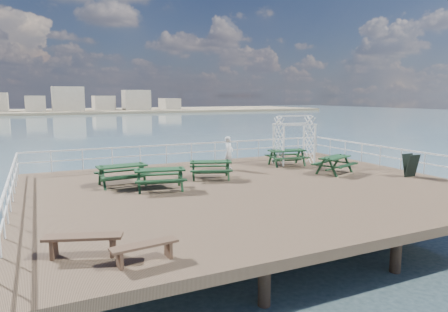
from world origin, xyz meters
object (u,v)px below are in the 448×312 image
at_px(picnic_table_e, 335,161).
at_px(person, 229,153).
at_px(picnic_table_a, 160,175).
at_px(trellis_arbor, 294,142).
at_px(picnic_table_c, 287,154).
at_px(flat_bench_far, 145,248).
at_px(flat_bench_near, 83,241).
at_px(picnic_table_d, 122,171).
at_px(picnic_table_b, 210,166).

height_order(picnic_table_e, person, person).
distance_m(picnic_table_a, trellis_arbor, 9.06).
distance_m(trellis_arbor, person, 4.06).
relative_size(picnic_table_a, picnic_table_c, 1.04).
xyz_separation_m(picnic_table_a, flat_bench_far, (-2.31, -6.78, -0.29)).
bearing_deg(picnic_table_a, person, 44.53).
distance_m(flat_bench_near, trellis_arbor, 14.96).
bearing_deg(picnic_table_e, picnic_table_d, 147.97).
distance_m(picnic_table_e, flat_bench_far, 12.79).
distance_m(picnic_table_a, person, 5.37).
height_order(flat_bench_near, trellis_arbor, trellis_arbor).
bearing_deg(person, picnic_table_a, 174.72).
xyz_separation_m(picnic_table_e, trellis_arbor, (-0.15, 3.22, 0.60)).
distance_m(picnic_table_e, person, 5.28).
bearing_deg(picnic_table_e, flat_bench_near, -177.63).
height_order(picnic_table_a, picnic_table_d, picnic_table_d).
height_order(picnic_table_a, flat_bench_near, picnic_table_a).
bearing_deg(picnic_table_b, flat_bench_far, -103.17).
distance_m(picnic_table_d, flat_bench_near, 7.66).
relative_size(picnic_table_e, flat_bench_near, 1.28).
height_order(picnic_table_e, flat_bench_near, picnic_table_e).
bearing_deg(flat_bench_near, picnic_table_a, 77.83).
bearing_deg(picnic_table_c, picnic_table_b, -155.78).
bearing_deg(picnic_table_c, flat_bench_near, -135.12).
distance_m(picnic_table_b, picnic_table_e, 6.15).
xyz_separation_m(picnic_table_e, flat_bench_near, (-12.23, -5.56, -0.21)).
bearing_deg(picnic_table_b, picnic_table_c, 35.10).
bearing_deg(trellis_arbor, picnic_table_a, -157.81).
height_order(picnic_table_d, flat_bench_far, picnic_table_d).
relative_size(flat_bench_near, flat_bench_far, 1.16).
relative_size(picnic_table_a, trellis_arbor, 0.84).
bearing_deg(flat_bench_far, picnic_table_c, 36.11).
xyz_separation_m(picnic_table_c, picnic_table_e, (0.82, -2.90, -0.02)).
bearing_deg(person, flat_bench_near, -170.82).
bearing_deg(picnic_table_b, picnic_table_d, -165.27).
relative_size(picnic_table_c, flat_bench_far, 1.38).
height_order(trellis_arbor, person, trellis_arbor).
bearing_deg(trellis_arbor, person, -176.47).
height_order(picnic_table_b, flat_bench_far, picnic_table_b).
distance_m(picnic_table_a, picnic_table_b, 2.95).
relative_size(flat_bench_near, trellis_arbor, 0.68).
bearing_deg(flat_bench_far, picnic_table_a, 64.54).
bearing_deg(person, picnic_table_d, 156.01).
distance_m(picnic_table_c, flat_bench_far, 13.87).
bearing_deg(flat_bench_near, picnic_table_c, 55.62).
distance_m(picnic_table_c, person, 3.39).
height_order(picnic_table_d, flat_bench_near, picnic_table_d).
xyz_separation_m(picnic_table_b, person, (1.79, 1.76, 0.26)).
xyz_separation_m(flat_bench_near, person, (8.03, 8.76, 0.46)).
relative_size(picnic_table_d, trellis_arbor, 0.79).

